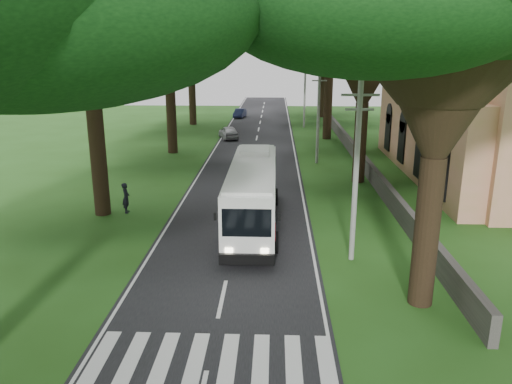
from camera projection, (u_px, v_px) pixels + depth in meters
ground at (216, 327)px, 17.23m from camera, size 140.00×140.00×0.00m
road at (251, 165)px, 41.24m from camera, size 8.00×120.00×0.04m
crosswalk at (209, 362)px, 15.31m from camera, size 8.00×3.00×0.01m
property_wall at (363, 162)px, 39.78m from camera, size 0.35×50.00×1.20m
church at (496, 112)px, 35.91m from camera, size 14.00×24.00×11.60m
pole_near at (356, 170)px, 21.64m from camera, size 1.60×0.24×8.00m
pole_mid at (318, 113)px, 40.85m from camera, size 1.60×0.24×8.00m
pole_far at (305, 93)px, 60.06m from camera, size 1.60×0.24×8.00m
tree_l_midb at (167, 29)px, 43.31m from camera, size 12.75×12.75×13.80m
tree_l_far at (190, 24)px, 60.28m from camera, size 14.92×14.92×15.49m
tree_r_mida at (367, 15)px, 32.99m from camera, size 13.99×13.99×14.53m
tree_r_midb at (332, 12)px, 49.92m from camera, size 13.92×13.92×15.92m
tree_r_far at (324, 40)px, 67.81m from camera, size 16.35×16.35×14.00m
coach_bus at (253, 192)px, 26.75m from camera, size 2.74×11.56×3.41m
distant_car_a at (229, 132)px, 53.17m from camera, size 2.72×4.31×1.37m
distant_car_b at (240, 113)px, 69.74m from camera, size 1.73×3.80×1.21m
pedestrian at (126, 198)px, 29.06m from camera, size 0.52×0.71×1.79m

